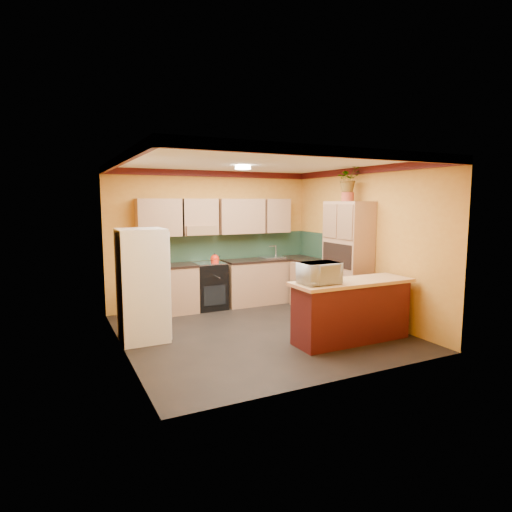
{
  "coord_description": "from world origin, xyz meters",
  "views": [
    {
      "loc": [
        -2.99,
        -6.0,
        2.1
      ],
      "look_at": [
        0.17,
        0.45,
        1.18
      ],
      "focal_mm": 30.0,
      "sensor_mm": 36.0,
      "label": 1
    }
  ],
  "objects_px": {
    "stove": "(209,286)",
    "breakfast_bar": "(351,312)",
    "microwave": "(319,273)",
    "pantry": "(348,260)",
    "base_cabinets_back": "(239,284)",
    "fridge": "(142,285)"
  },
  "relations": [
    {
      "from": "fridge",
      "to": "breakfast_bar",
      "type": "bearing_deg",
      "value": -26.86
    },
    {
      "from": "base_cabinets_back",
      "to": "microwave",
      "type": "distance_m",
      "value": 2.88
    },
    {
      "from": "stove",
      "to": "microwave",
      "type": "distance_m",
      "value": 2.94
    },
    {
      "from": "stove",
      "to": "microwave",
      "type": "height_order",
      "value": "microwave"
    },
    {
      "from": "base_cabinets_back",
      "to": "microwave",
      "type": "bearing_deg",
      "value": -89.51
    },
    {
      "from": "breakfast_bar",
      "to": "microwave",
      "type": "distance_m",
      "value": 0.88
    },
    {
      "from": "base_cabinets_back",
      "to": "fridge",
      "type": "distance_m",
      "value": 2.62
    },
    {
      "from": "base_cabinets_back",
      "to": "stove",
      "type": "relative_size",
      "value": 4.01
    },
    {
      "from": "microwave",
      "to": "breakfast_bar",
      "type": "bearing_deg",
      "value": -2.05
    },
    {
      "from": "fridge",
      "to": "base_cabinets_back",
      "type": "bearing_deg",
      "value": 32.24
    },
    {
      "from": "pantry",
      "to": "breakfast_bar",
      "type": "height_order",
      "value": "pantry"
    },
    {
      "from": "base_cabinets_back",
      "to": "breakfast_bar",
      "type": "relative_size",
      "value": 2.03
    },
    {
      "from": "breakfast_bar",
      "to": "microwave",
      "type": "relative_size",
      "value": 3.22
    },
    {
      "from": "fridge",
      "to": "breakfast_bar",
      "type": "height_order",
      "value": "fridge"
    },
    {
      "from": "stove",
      "to": "breakfast_bar",
      "type": "xyz_separation_m",
      "value": [
        1.24,
        -2.8,
        -0.02
      ]
    },
    {
      "from": "fridge",
      "to": "breakfast_bar",
      "type": "xyz_separation_m",
      "value": [
        2.81,
        -1.42,
        -0.41
      ]
    },
    {
      "from": "stove",
      "to": "pantry",
      "type": "bearing_deg",
      "value": -39.46
    },
    {
      "from": "fridge",
      "to": "microwave",
      "type": "height_order",
      "value": "fridge"
    },
    {
      "from": "base_cabinets_back",
      "to": "fridge",
      "type": "bearing_deg",
      "value": -147.76
    },
    {
      "from": "pantry",
      "to": "microwave",
      "type": "bearing_deg",
      "value": -140.97
    },
    {
      "from": "fridge",
      "to": "pantry",
      "type": "xyz_separation_m",
      "value": [
        3.6,
        -0.3,
        0.2
      ]
    },
    {
      "from": "pantry",
      "to": "stove",
      "type": "bearing_deg",
      "value": 140.54
    }
  ]
}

